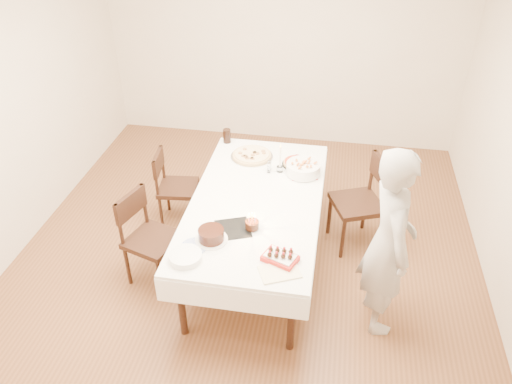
% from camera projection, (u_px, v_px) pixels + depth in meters
% --- Properties ---
extents(floor, '(5.00, 5.00, 0.00)m').
position_uv_depth(floor, '(248.00, 256.00, 4.93)').
color(floor, brown).
rests_on(floor, ground).
extents(wall_back, '(4.50, 0.04, 2.70)m').
position_uv_depth(wall_back, '(284.00, 41.00, 6.18)').
color(wall_back, beige).
rests_on(wall_back, floor).
extents(wall_left, '(0.04, 5.00, 2.70)m').
position_uv_depth(wall_left, '(0.00, 115.00, 4.47)').
color(wall_left, beige).
rests_on(wall_left, floor).
extents(dining_table, '(1.84, 2.41, 0.75)m').
position_uv_depth(dining_table, '(256.00, 233.00, 4.64)').
color(dining_table, white).
rests_on(dining_table, floor).
extents(chair_right_savory, '(0.64, 0.64, 0.96)m').
position_uv_depth(chair_right_savory, '(357.00, 204.00, 4.84)').
color(chair_right_savory, black).
rests_on(chair_right_savory, floor).
extents(chair_left_savory, '(0.47, 0.47, 0.83)m').
position_uv_depth(chair_left_savory, '(178.00, 188.00, 5.18)').
color(chair_left_savory, black).
rests_on(chair_left_savory, floor).
extents(chair_left_dessert, '(0.58, 0.58, 0.90)m').
position_uv_depth(chair_left_dessert, '(153.00, 240.00, 4.44)').
color(chair_left_dessert, black).
rests_on(chair_left_dessert, floor).
extents(person, '(0.51, 0.67, 1.66)m').
position_uv_depth(person, '(389.00, 243.00, 3.83)').
color(person, '#AFAAA5').
rests_on(person, floor).
extents(pizza_white, '(0.45, 0.45, 0.04)m').
position_uv_depth(pizza_white, '(252.00, 155.00, 5.02)').
color(pizza_white, beige).
rests_on(pizza_white, dining_table).
extents(pizza_pepperoni, '(0.35, 0.35, 0.04)m').
position_uv_depth(pizza_pepperoni, '(297.00, 163.00, 4.90)').
color(pizza_pepperoni, red).
rests_on(pizza_pepperoni, dining_table).
extents(red_placemat, '(0.30, 0.30, 0.01)m').
position_uv_depth(red_placemat, '(303.00, 174.00, 4.78)').
color(red_placemat, '#B21E1E').
rests_on(red_placemat, dining_table).
extents(pasta_bowl, '(0.42, 0.42, 0.10)m').
position_uv_depth(pasta_bowl, '(303.00, 168.00, 4.75)').
color(pasta_bowl, white).
rests_on(pasta_bowl, dining_table).
extents(taper_candle, '(0.08, 0.08, 0.30)m').
position_uv_depth(taper_candle, '(280.00, 158.00, 4.73)').
color(taper_candle, white).
rests_on(taper_candle, dining_table).
extents(shaker_pair, '(0.11, 0.11, 0.10)m').
position_uv_depth(shaker_pair, '(269.00, 168.00, 4.77)').
color(shaker_pair, white).
rests_on(shaker_pair, dining_table).
extents(cola_glass, '(0.10, 0.10, 0.15)m').
position_uv_depth(cola_glass, '(227.00, 136.00, 5.25)').
color(cola_glass, black).
rests_on(cola_glass, dining_table).
extents(layer_cake, '(0.32, 0.32, 0.11)m').
position_uv_depth(layer_cake, '(211.00, 235.00, 3.95)').
color(layer_cake, black).
rests_on(layer_cake, dining_table).
extents(cake_board, '(0.36, 0.36, 0.01)m').
position_uv_depth(cake_board, '(233.00, 229.00, 4.09)').
color(cake_board, black).
rests_on(cake_board, dining_table).
extents(birthday_cake, '(0.12, 0.12, 0.13)m').
position_uv_depth(birthday_cake, '(252.00, 221.00, 4.05)').
color(birthday_cake, '#3D1F10').
rests_on(birthday_cake, dining_table).
extents(strawberry_box, '(0.30, 0.25, 0.06)m').
position_uv_depth(strawberry_box, '(280.00, 257.00, 3.76)').
color(strawberry_box, '#AB1B13').
rests_on(strawberry_box, dining_table).
extents(box_lid, '(0.35, 0.30, 0.02)m').
position_uv_depth(box_lid, '(280.00, 272.00, 3.68)').
color(box_lid, beige).
rests_on(box_lid, dining_table).
extents(plate_stack, '(0.32, 0.32, 0.05)m').
position_uv_depth(plate_stack, '(186.00, 257.00, 3.78)').
color(plate_stack, white).
rests_on(plate_stack, dining_table).
extents(china_plate, '(0.26, 0.26, 0.01)m').
position_uv_depth(china_plate, '(194.00, 246.00, 3.91)').
color(china_plate, white).
rests_on(china_plate, dining_table).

